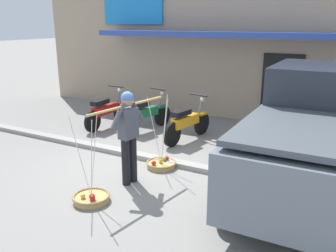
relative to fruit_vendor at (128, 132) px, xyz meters
The scene contains 10 objects.
ground_plane 1.12m from the fruit_vendor, 127.92° to the left, with size 90.00×90.00×0.00m, color gray.
sidewalk_curb 1.50m from the fruit_vendor, 106.45° to the left, with size 20.00×0.24×0.10m, color gray.
fruit_vendor is the anchor object (origin of this frame).
fruit_basket_left_side 1.29m from the fruit_vendor, 81.10° to the left, with size 0.62×0.62×1.45m.
fruit_basket_right_side 1.29m from the fruit_vendor, 98.90° to the right, with size 0.62×0.62×1.45m.
motorcycle_nearest_shop 3.81m from the fruit_vendor, 134.30° to the left, with size 0.54×1.82×1.09m.
motorcycle_second_in_row 3.32m from the fruit_vendor, 116.82° to the left, with size 0.61×1.79×1.09m.
motorcycle_third_in_row 2.75m from the fruit_vendor, 93.09° to the left, with size 0.56×1.80×1.09m.
parked_truck 3.20m from the fruit_vendor, 23.44° to the left, with size 2.20×4.74×2.10m.
storefront_building 7.79m from the fruit_vendor, 92.99° to the left, with size 13.00×6.00×4.20m.
Camera 1 is at (3.84, -5.38, 2.84)m, focal length 38.39 mm.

